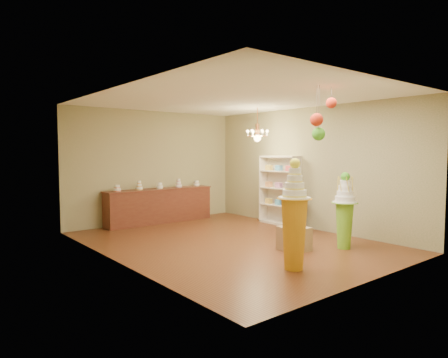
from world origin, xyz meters
TOP-DOWN VIEW (x-y plane):
  - floor at (0.00, 0.00)m, footprint 6.50×6.50m
  - ceiling at (0.00, 0.00)m, footprint 6.50×6.50m
  - wall_back at (0.00, 3.25)m, footprint 5.00×0.04m
  - wall_front at (0.00, -3.25)m, footprint 5.00×0.04m
  - wall_left at (-2.50, 0.00)m, footprint 0.04×6.50m
  - wall_right at (2.50, 0.00)m, footprint 0.04×6.50m
  - pedestal_green at (1.39, -1.83)m, footprint 0.55×0.55m
  - pedestal_orange at (-0.44, -2.13)m, footprint 0.51×0.51m
  - burlap_riser at (0.52, -1.30)m, footprint 0.56×0.56m
  - sideboard at (0.00, 2.97)m, footprint 3.04×0.54m
  - shelving_unit at (2.34, 0.80)m, footprint 0.33×1.20m
  - round_table at (2.10, 0.05)m, footprint 0.70×0.70m
  - vase at (2.10, 0.05)m, footprint 0.22×0.22m
  - pom_red_left at (-0.03, -2.23)m, footprint 0.21×0.21m
  - pom_green_mid at (0.03, -2.23)m, footprint 0.22×0.22m
  - pom_red_right at (0.31, -2.26)m, footprint 0.18×0.18m
  - chandelier at (1.59, 0.86)m, footprint 0.68×0.68m

SIDE VIEW (x-z plane):
  - floor at x=0.00m, z-range 0.00..0.00m
  - burlap_riser at x=0.52m, z-range 0.00..0.46m
  - round_table at x=2.10m, z-range 0.11..0.85m
  - sideboard at x=0.00m, z-range -0.10..1.06m
  - pedestal_green at x=1.39m, z-range -0.10..1.41m
  - pedestal_orange at x=-0.44m, z-range -0.17..1.64m
  - vase at x=2.10m, z-range 0.74..0.91m
  - shelving_unit at x=2.34m, z-range 0.00..1.80m
  - wall_back at x=0.00m, z-range 0.00..3.00m
  - wall_front at x=0.00m, z-range 0.00..3.00m
  - wall_left at x=-2.50m, z-range 0.00..3.00m
  - wall_right at x=2.50m, z-range 0.00..3.00m
  - pom_green_mid at x=0.03m, z-range 1.76..2.66m
  - chandelier at x=1.59m, z-range 1.88..2.73m
  - pom_red_left at x=-0.03m, z-range 2.10..2.77m
  - pom_red_right at x=0.31m, z-range 2.55..2.91m
  - ceiling at x=0.00m, z-range 3.00..3.00m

